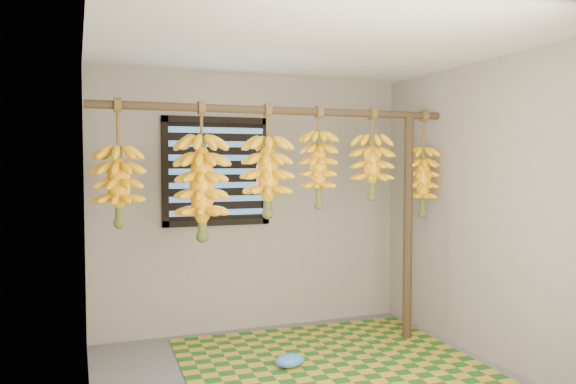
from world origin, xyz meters
name	(u,v)px	position (x,y,z in m)	size (l,w,h in m)	color
ceiling	(316,42)	(0.00, 0.00, 2.40)	(3.00, 3.00, 0.01)	silver
wall_back	(252,203)	(0.00, 1.50, 1.20)	(3.00, 0.01, 2.40)	gray
wall_left	(87,226)	(-1.50, 0.00, 1.20)	(0.01, 3.00, 2.40)	gray
wall_right	(490,211)	(1.50, 0.00, 1.20)	(0.01, 3.00, 2.40)	gray
window	(217,171)	(-0.35, 1.48, 1.50)	(1.00, 0.04, 1.00)	black
hanging_pole	(281,111)	(0.00, 0.70, 2.00)	(0.06, 0.06, 3.00)	#493823
support_post	(408,228)	(1.20, 0.70, 1.00)	(0.08, 0.08, 2.00)	#493823
woven_mat	(326,359)	(0.28, 0.45, 0.01)	(2.26, 1.81, 0.01)	#1D5418
plastic_bag	(290,361)	(-0.05, 0.38, 0.06)	(0.24, 0.18, 0.10)	#3A7BDB
banana_bunch_a	(119,186)	(-1.27, 0.70, 1.41)	(0.34, 0.34, 0.93)	brown
banana_bunch_b	(202,188)	(-0.65, 0.70, 1.39)	(0.38, 0.38, 1.06)	brown
banana_bunch_c	(268,176)	(-0.12, 0.70, 1.47)	(0.38, 0.38, 0.90)	brown
banana_bunch_d	(319,169)	(0.33, 0.70, 1.53)	(0.30, 0.30, 0.85)	brown
banana_bunch_e	(372,167)	(0.83, 0.70, 1.55)	(0.35, 0.35, 0.79)	brown
banana_bunch_f	(423,181)	(1.35, 0.70, 1.41)	(0.26, 0.26, 0.95)	brown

